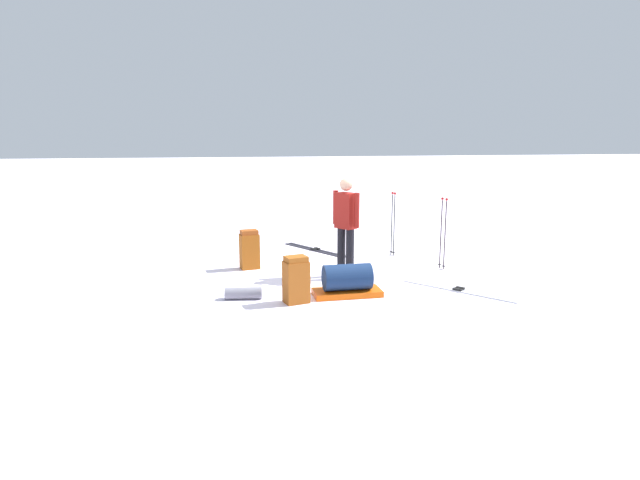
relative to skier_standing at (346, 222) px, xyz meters
The scene contains 11 objects.
ground_plane 1.08m from the skier_standing, 66.88° to the right, with size 80.00×80.00×0.00m, color white.
skier_standing is the anchor object (origin of this frame).
ski_pair_near 2.15m from the skier_standing, 56.07° to the left, with size 1.50×1.41×0.05m.
ski_pair_far 2.32m from the skier_standing, behind, with size 1.58×1.15×0.05m.
backpack_large_dark 1.90m from the skier_standing, 116.35° to the right, with size 0.31×0.38×0.71m.
backpack_bright 1.73m from the skier_standing, 37.36° to the right, with size 0.34×0.40×0.70m.
ski_poles_planted_near 1.93m from the skier_standing, 139.58° to the left, with size 0.16×0.10×1.28m.
ski_poles_planted_far 1.87m from the skier_standing, 98.83° to the left, with size 0.18×0.10×1.30m.
gear_sled 1.30m from the skier_standing, ahead, with size 0.50×1.06×0.49m.
sleeping_mat_rolled 2.19m from the skier_standing, 60.13° to the right, with size 0.18×0.18×0.55m, color slate.
thermos_bottle 1.39m from the skier_standing, 163.87° to the left, with size 0.07×0.07×0.26m, color #B0BBC1.
Camera 1 is at (8.71, -1.29, 2.51)m, focal length 30.63 mm.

